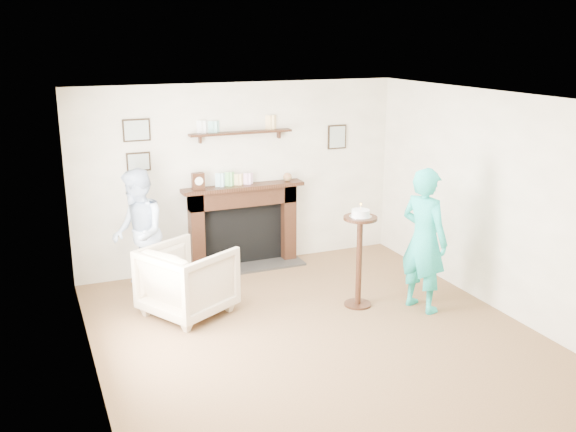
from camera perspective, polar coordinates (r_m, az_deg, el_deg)
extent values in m
plane|color=brown|center=(6.93, 2.64, -10.71)|extent=(5.00, 5.00, 0.00)
cube|color=beige|center=(8.72, -4.28, 3.56)|extent=(4.50, 0.04, 2.50)
cube|color=beige|center=(5.91, -17.39, -3.11)|extent=(0.04, 5.00, 2.50)
cube|color=beige|center=(7.68, 18.14, 1.12)|extent=(0.04, 5.00, 2.50)
cube|color=white|center=(6.23, 2.93, 10.34)|extent=(4.50, 5.00, 0.04)
cube|color=black|center=(8.63, -8.13, -1.50)|extent=(0.18, 0.20, 1.10)
cube|color=black|center=(9.03, -0.01, -0.56)|extent=(0.18, 0.20, 1.10)
cube|color=black|center=(8.69, -4.03, 1.69)|extent=(1.50, 0.20, 0.24)
cube|color=black|center=(8.90, -4.11, -1.64)|extent=(1.14, 0.06, 0.86)
cube|color=#2C2927|center=(8.87, -3.66, -4.54)|extent=(1.60, 0.44, 0.03)
cube|color=black|center=(8.63, -3.98, 2.58)|extent=(1.68, 0.26, 0.05)
cube|color=black|center=(8.55, -4.20, 7.40)|extent=(1.40, 0.15, 0.03)
cube|color=black|center=(8.27, -13.32, 7.44)|extent=(0.34, 0.03, 0.28)
cube|color=black|center=(8.33, -13.15, 4.72)|extent=(0.30, 0.03, 0.24)
cube|color=black|center=(9.18, 4.37, 7.03)|extent=(0.28, 0.03, 0.34)
cube|color=black|center=(8.43, -8.00, 3.09)|extent=(0.16, 0.09, 0.22)
cylinder|color=white|center=(8.38, -7.92, 3.09)|extent=(0.11, 0.01, 0.11)
sphere|color=green|center=(8.83, -0.05, 3.49)|extent=(0.12, 0.12, 0.12)
imported|color=#C3B690|center=(7.57, -8.79, -8.50)|extent=(1.20, 1.19, 0.81)
imported|color=silver|center=(8.19, -12.83, -6.79)|extent=(0.62, 0.78, 1.57)
imported|color=#1EAEA2|center=(7.77, 11.64, -8.00)|extent=(0.57, 0.71, 1.68)
cylinder|color=black|center=(7.73, 6.21, -7.79)|extent=(0.32, 0.32, 0.02)
cylinder|color=black|center=(7.53, 6.33, -4.10)|extent=(0.07, 0.07, 1.03)
cylinder|color=black|center=(7.37, 6.45, -0.19)|extent=(0.39, 0.39, 0.03)
cylinder|color=silver|center=(7.36, 6.46, -0.04)|extent=(0.26, 0.26, 0.01)
cylinder|color=silver|center=(7.35, 6.47, 0.27)|extent=(0.21, 0.21, 0.07)
cylinder|color=#FCDE9F|center=(7.33, 6.48, 0.77)|extent=(0.01, 0.01, 0.06)
sphere|color=orange|center=(7.32, 6.49, 1.06)|extent=(0.02, 0.02, 0.02)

